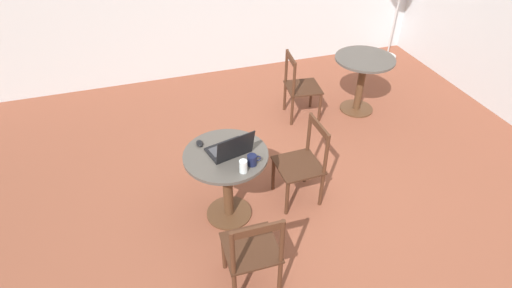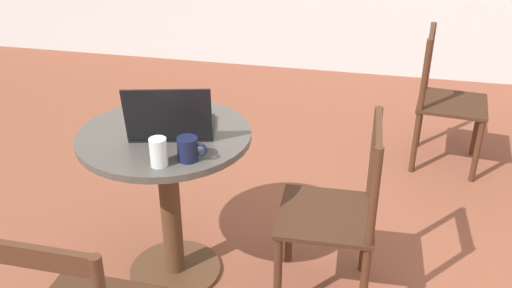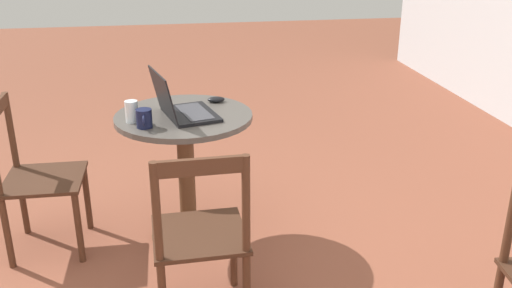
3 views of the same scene
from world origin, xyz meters
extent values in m
plane|color=brown|center=(0.00, 0.00, 0.00)|extent=(16.00, 16.00, 0.00)
cylinder|color=#51331E|center=(-0.64, 0.23, 0.01)|extent=(0.44, 0.44, 0.02)
cylinder|color=#51331E|center=(-0.64, 0.23, 0.37)|extent=(0.09, 0.09, 0.71)
cylinder|color=#4C4742|center=(-0.64, 0.23, 0.74)|extent=(0.75, 0.75, 0.03)
cylinder|color=#51331E|center=(1.48, 1.55, 0.01)|extent=(0.44, 0.44, 0.02)
cylinder|color=#51331E|center=(1.48, 1.55, 0.37)|extent=(0.09, 0.09, 0.71)
cylinder|color=#4C4742|center=(1.48, 1.55, 0.74)|extent=(0.75, 0.75, 0.03)
cylinder|color=#472819|center=(-0.11, 0.07, 0.21)|extent=(0.04, 0.04, 0.41)
cylinder|color=#472819|center=(-0.12, 0.43, 0.21)|extent=(0.04, 0.04, 0.41)
cylinder|color=#472819|center=(0.26, 0.08, 0.21)|extent=(0.04, 0.04, 0.41)
cylinder|color=#472819|center=(0.25, 0.44, 0.21)|extent=(0.04, 0.04, 0.41)
cube|color=#3C2215|center=(0.07, 0.25, 0.42)|extent=(0.43, 0.43, 0.02)
cylinder|color=#472819|center=(0.26, 0.08, 0.65)|extent=(0.04, 0.04, 0.44)
cylinder|color=#472819|center=(0.25, 0.44, 0.65)|extent=(0.04, 0.04, 0.44)
cube|color=#472819|center=(0.25, 0.26, 0.83)|extent=(0.04, 0.39, 0.07)
cylinder|color=#472819|center=(-0.83, -0.35, 0.21)|extent=(0.04, 0.04, 0.41)
cylinder|color=#472819|center=(-0.47, -0.36, 0.21)|extent=(0.04, 0.04, 0.41)
cylinder|color=#472819|center=(-0.47, -0.72, 0.21)|extent=(0.04, 0.04, 0.41)
cube|color=#3C2215|center=(-0.65, -0.54, 0.42)|extent=(0.42, 0.42, 0.02)
cylinder|color=#472819|center=(-0.84, -0.72, 0.65)|extent=(0.04, 0.04, 0.44)
cylinder|color=#472819|center=(-0.47, -0.72, 0.65)|extent=(0.04, 0.04, 0.44)
cube|color=#472819|center=(-0.65, -0.72, 0.83)|extent=(0.39, 0.03, 0.07)
cylinder|color=#472819|center=(0.91, 1.80, 0.21)|extent=(0.04, 0.04, 0.41)
cylinder|color=#472819|center=(0.87, 1.44, 0.21)|extent=(0.04, 0.04, 0.41)
cylinder|color=#472819|center=(0.54, 1.84, 0.21)|extent=(0.04, 0.04, 0.41)
cylinder|color=#472819|center=(0.50, 1.48, 0.21)|extent=(0.04, 0.04, 0.41)
cube|color=#3C2215|center=(0.71, 1.64, 0.42)|extent=(0.46, 0.46, 0.02)
cylinder|color=#472819|center=(0.54, 1.84, 0.65)|extent=(0.04, 0.04, 0.44)
cylinder|color=#472819|center=(0.50, 1.48, 0.65)|extent=(0.04, 0.04, 0.44)
cube|color=#472819|center=(0.52, 1.66, 0.83)|extent=(0.07, 0.39, 0.07)
cylinder|color=#B7B7B7|center=(2.78, 2.85, 0.01)|extent=(0.29, 0.29, 0.02)
cylinder|color=#B7B7B7|center=(2.78, 2.85, 0.66)|extent=(0.02, 0.02, 1.29)
cube|color=black|center=(-0.61, 0.27, 0.77)|extent=(0.40, 0.32, 0.02)
cube|color=#38383D|center=(-0.62, 0.29, 0.78)|extent=(0.32, 0.20, 0.00)
cube|color=black|center=(-0.58, 0.13, 0.89)|extent=(0.35, 0.14, 0.24)
cube|color=silver|center=(-0.58, 0.13, 0.89)|extent=(0.32, 0.13, 0.21)
ellipsoid|color=black|center=(-0.83, 0.43, 0.77)|extent=(0.06, 0.10, 0.03)
cylinder|color=#141938|center=(-0.46, 0.03, 0.80)|extent=(0.08, 0.08, 0.10)
torus|color=#141938|center=(-0.41, 0.03, 0.81)|extent=(0.05, 0.01, 0.05)
cylinder|color=silver|center=(-0.56, -0.04, 0.81)|extent=(0.07, 0.07, 0.11)
camera|label=1|loc=(-1.20, -2.41, 2.94)|focal=28.00mm
camera|label=2|loc=(0.21, -1.81, 1.84)|focal=40.00mm
camera|label=3|loc=(2.32, 0.14, 1.74)|focal=40.00mm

